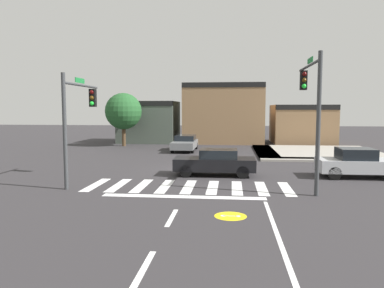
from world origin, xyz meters
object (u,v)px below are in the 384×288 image
Objects in this scene: traffic_signal_southwest at (79,110)px; roadside_tree at (123,111)px; traffic_signal_southeast at (311,97)px; car_gray at (185,143)px; car_silver at (357,163)px; car_black at (216,162)px.

roadside_tree is at bearing 9.66° from traffic_signal_southwest.
traffic_signal_southeast reaches higher than car_gray.
traffic_signal_southeast reaches higher than car_silver.
traffic_signal_southwest is 18.27m from roadside_tree.
car_gray is at bearing -13.16° from traffic_signal_southwest.
car_gray is at bearing -47.67° from car_silver.
car_black is (3.15, -11.81, 0.04)m from car_gray.
car_black reaches higher than car_gray.
roadside_tree is (-6.46, 3.50, 2.69)m from car_gray.
roadside_tree is at bearing 37.54° from traffic_signal_southeast.
roadside_tree is at bearing -118.45° from car_gray.
traffic_signal_southwest is at bearing 88.90° from traffic_signal_southeast.
car_silver is at bearing -178.94° from car_black.
car_silver is (10.63, -11.67, 0.08)m from car_gray.
car_silver is at bearing -45.37° from traffic_signal_southeast.
traffic_signal_southeast reaches higher than traffic_signal_southwest.
car_gray is 0.91× the size of roadside_tree.
roadside_tree is (-17.09, 15.17, 2.61)m from car_silver.
roadside_tree reaches higher than car_black.
traffic_signal_southeast is 5.50m from car_silver.
car_gray is at bearing -28.45° from roadside_tree.
traffic_signal_southeast is 1.26× the size of car_gray.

